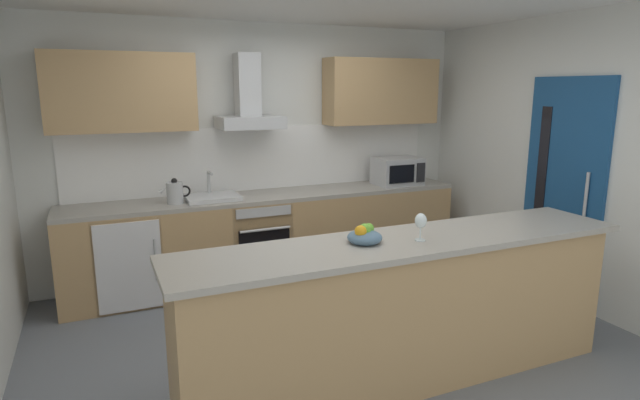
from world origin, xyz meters
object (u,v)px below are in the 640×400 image
oven (256,239)px  fruit_bowl (365,236)px  microwave (397,171)px  wine_glass (421,222)px  range_hood (249,105)px  kettle (175,192)px  refrigerator (127,258)px  sink (212,197)px

oven → fruit_bowl: size_ratio=3.64×
microwave → wine_glass: size_ratio=2.81×
microwave → range_hood: bearing=174.5°
kettle → wine_glass: bearing=-61.1°
range_hood → fruit_bowl: size_ratio=3.27×
refrigerator → kettle: kettle is taller
oven → microwave: 1.73m
refrigerator → fruit_bowl: size_ratio=3.86×
kettle → wine_glass: size_ratio=1.62×
oven → sink: sink is taller
sink → kettle: sink is taller
refrigerator → range_hood: (1.23, 0.13, 1.36)m
microwave → range_hood: size_ratio=0.69×
oven → microwave: microwave is taller
refrigerator → wine_glass: wine_glass is taller
oven → fruit_bowl: fruit_bowl is taller
wine_glass → sink: bearing=111.1°
refrigerator → microwave: (2.86, -0.03, 0.62)m
oven → kettle: kettle is taller
fruit_bowl → oven: bearing=92.2°
oven → wine_glass: wine_glass is taller
fruit_bowl → refrigerator: bearing=121.8°
microwave → kettle: 2.40m
range_hood → fruit_bowl: 2.37m
microwave → sink: (-2.05, 0.04, -0.12)m
wine_glass → fruit_bowl: size_ratio=0.81×
oven → wine_glass: size_ratio=4.50×
microwave → sink: 2.06m
kettle → wine_glass: 2.49m
sink → range_hood: 0.97m
microwave → sink: bearing=178.9°
microwave → wine_glass: 2.49m
fruit_bowl → range_hood: bearing=92.1°
kettle → range_hood: (0.77, 0.16, 0.78)m
refrigerator → kettle: 0.74m
kettle → fruit_bowl: bearing=-67.7°
range_hood → fruit_bowl: bearing=-87.9°
oven → range_hood: bearing=90.0°
sink → range_hood: size_ratio=0.69×
kettle → refrigerator: bearing=176.1°
range_hood → wine_glass: 2.47m
kettle → range_hood: 1.11m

